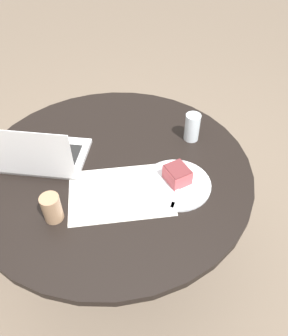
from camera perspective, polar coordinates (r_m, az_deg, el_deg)
ground_plane at (r=1.89m, az=-3.88°, el=-15.46°), size 12.00×12.00×0.00m
dining_table at (r=1.43m, az=-4.96°, el=-3.99°), size 1.11×1.11×0.72m
paper_document at (r=1.22m, az=-4.13°, el=-4.30°), size 0.43×0.35×0.00m
plate at (r=1.25m, az=5.70°, el=-2.80°), size 0.26×0.26×0.01m
cake_slice at (r=1.23m, az=5.82°, el=-1.12°), size 0.12×0.12×0.06m
fork at (r=1.20m, az=5.58°, el=-4.58°), size 0.05×0.17×0.00m
coffee_glass at (r=1.15m, az=-15.76°, el=-6.72°), size 0.07×0.07×0.10m
water_glass at (r=1.43m, az=8.39°, el=7.05°), size 0.06×0.06×0.12m
laptop at (r=1.37m, az=-17.06°, el=2.18°), size 0.32×0.25×0.23m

